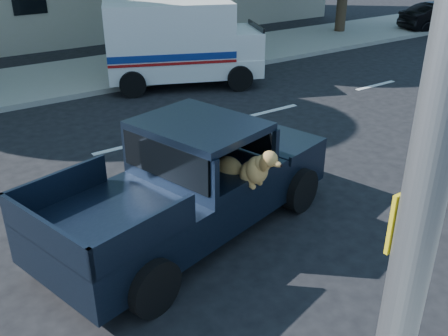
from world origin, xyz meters
name	(u,v)px	position (x,y,z in m)	size (l,w,h in m)	color
ground	(217,213)	(0.00, 0.00, 0.00)	(120.00, 120.00, 0.00)	black
far_sidewalk	(45,81)	(0.00, 9.20, 0.07)	(60.00, 4.00, 0.15)	gray
lane_stripes	(206,127)	(2.00, 3.40, 0.01)	(21.60, 0.14, 0.01)	silver
pickup_truck	(187,199)	(-0.67, -0.21, 0.58)	(5.09, 3.04, 1.71)	black
mail_truck	(180,49)	(3.32, 6.82, 1.05)	(4.80, 3.57, 2.39)	silver
parked_sedan	(442,17)	(17.25, 7.51, 0.61)	(3.72, 1.30, 1.22)	black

